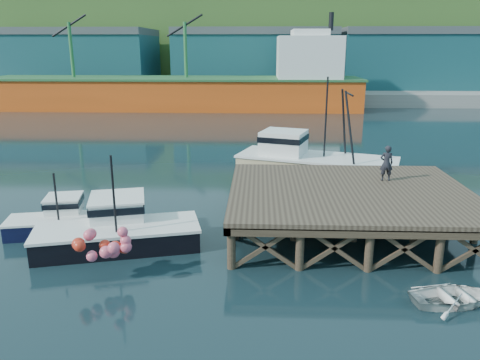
# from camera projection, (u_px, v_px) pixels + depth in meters

# --- Properties ---
(ground) EXTENTS (300.00, 300.00, 0.00)m
(ground) POSITION_uv_depth(u_px,v_px,m) (241.00, 227.00, 24.25)
(ground) COLOR black
(ground) RESTS_ON ground
(wharf) EXTENTS (12.00, 10.00, 2.62)m
(wharf) POSITION_uv_depth(u_px,v_px,m) (350.00, 194.00, 23.32)
(wharf) COLOR brown
(wharf) RESTS_ON ground
(far_quay) EXTENTS (160.00, 40.00, 2.00)m
(far_quay) POSITION_uv_depth(u_px,v_px,m) (255.00, 90.00, 91.24)
(far_quay) COLOR gray
(far_quay) RESTS_ON ground
(warehouse_left) EXTENTS (32.00, 16.00, 9.00)m
(warehouse_left) POSITION_uv_depth(u_px,v_px,m) (66.00, 61.00, 86.31)
(warehouse_left) COLOR #17404E
(warehouse_left) RESTS_ON far_quay
(warehouse_mid) EXTENTS (28.00, 16.00, 9.00)m
(warehouse_mid) POSITION_uv_depth(u_px,v_px,m) (255.00, 61.00, 84.92)
(warehouse_mid) COLOR #17404E
(warehouse_mid) RESTS_ON far_quay
(warehouse_right) EXTENTS (30.00, 16.00, 9.00)m
(warehouse_right) POSITION_uv_depth(u_px,v_px,m) (422.00, 61.00, 83.74)
(warehouse_right) COLOR #17404E
(warehouse_right) RESTS_ON far_quay
(cargo_ship) EXTENTS (55.50, 10.00, 13.75)m
(cargo_ship) POSITION_uv_depth(u_px,v_px,m) (197.00, 87.00, 69.80)
(cargo_ship) COLOR #E35015
(cargo_ship) RESTS_ON ground
(hillside) EXTENTS (220.00, 50.00, 22.00)m
(hillside) POSITION_uv_depth(u_px,v_px,m) (256.00, 39.00, 117.32)
(hillside) COLOR #2D511E
(hillside) RESTS_ON ground
(boat_navy) EXTENTS (5.49, 3.37, 3.26)m
(boat_navy) POSITION_uv_depth(u_px,v_px,m) (62.00, 219.00, 23.49)
(boat_navy) COLOR black
(boat_navy) RESTS_ON ground
(boat_black) EXTENTS (7.87, 6.52, 4.59)m
(boat_black) POSITION_uv_depth(u_px,v_px,m) (118.00, 229.00, 21.78)
(boat_black) COLOR black
(boat_black) RESTS_ON ground
(trawler) EXTENTS (11.33, 7.04, 7.15)m
(trawler) POSITION_uv_depth(u_px,v_px,m) (313.00, 161.00, 31.94)
(trawler) COLOR #CDB685
(trawler) RESTS_ON ground
(dinghy) EXTENTS (3.46, 2.75, 0.64)m
(dinghy) POSITION_uv_depth(u_px,v_px,m) (453.00, 296.00, 16.91)
(dinghy) COLOR white
(dinghy) RESTS_ON ground
(dockworker) EXTENTS (0.71, 0.48, 1.91)m
(dockworker) POSITION_uv_depth(u_px,v_px,m) (386.00, 163.00, 24.75)
(dockworker) COLOR black
(dockworker) RESTS_ON wharf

